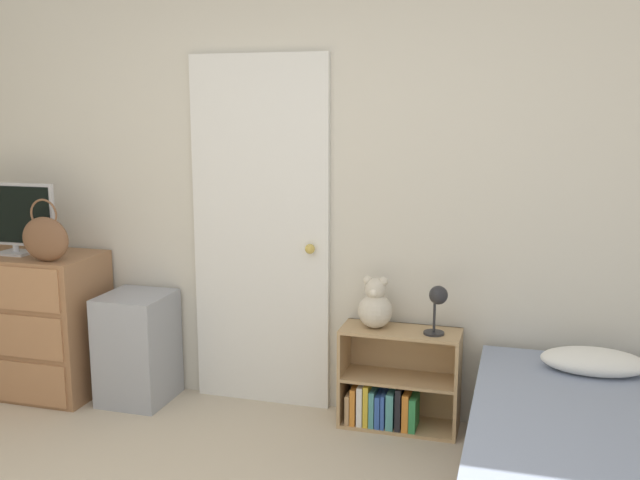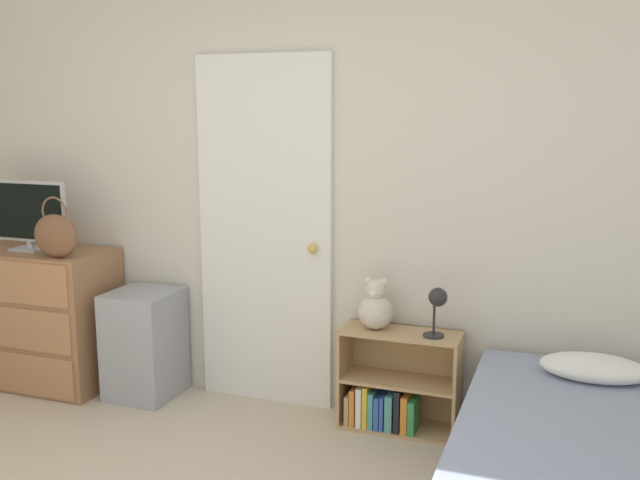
{
  "view_description": "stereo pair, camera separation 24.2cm",
  "coord_description": "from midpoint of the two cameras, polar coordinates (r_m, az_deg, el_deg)",
  "views": [
    {
      "loc": [
        1.2,
        -1.62,
        1.73
      ],
      "look_at": [
        0.17,
        1.92,
        1.04
      ],
      "focal_mm": 40.0,
      "sensor_mm": 36.0,
      "label": 1
    },
    {
      "loc": [
        1.43,
        -1.55,
        1.73
      ],
      "look_at": [
        0.17,
        1.92,
        1.04
      ],
      "focal_mm": 40.0,
      "sensor_mm": 36.0,
      "label": 2
    }
  ],
  "objects": [
    {
      "name": "door_closed",
      "position": [
        4.11,
        -2.75,
        0.51
      ],
      "size": [
        0.82,
        0.09,
        2.02
      ],
      "color": "white",
      "rests_on": "ground_plane"
    },
    {
      "name": "storage_bin",
      "position": [
        4.43,
        -12.33,
        -8.13
      ],
      "size": [
        0.38,
        0.4,
        0.65
      ],
      "color": "#999EA8",
      "rests_on": "ground_plane"
    },
    {
      "name": "wall_back",
      "position": [
        4.03,
        0.86,
        4.12
      ],
      "size": [
        10.0,
        0.06,
        2.55
      ],
      "color": "beige",
      "rests_on": "ground_plane"
    },
    {
      "name": "handbag",
      "position": [
        4.37,
        -18.92,
        0.37
      ],
      "size": [
        0.3,
        0.11,
        0.36
      ],
      "color": "brown",
      "rests_on": "dresser"
    },
    {
      "name": "desk_lamp",
      "position": [
        3.74,
        11.21,
        -4.96
      ],
      "size": [
        0.12,
        0.12,
        0.27
      ],
      "color": "#262628",
      "rests_on": "bookshelf"
    },
    {
      "name": "bookshelf",
      "position": [
        3.99,
        7.63,
        -11.91
      ],
      "size": [
        0.64,
        0.26,
        0.55
      ],
      "color": "tan",
      "rests_on": "ground_plane"
    },
    {
      "name": "dresser",
      "position": [
        4.79,
        -20.06,
        -5.81
      ],
      "size": [
        0.91,
        0.49,
        0.86
      ],
      "color": "#996B47",
      "rests_on": "ground_plane"
    },
    {
      "name": "teddy_bear",
      "position": [
        3.85,
        6.28,
        -5.35
      ],
      "size": [
        0.19,
        0.19,
        0.28
      ],
      "color": "beige",
      "rests_on": "bookshelf"
    },
    {
      "name": "tv",
      "position": [
        4.65,
        -21.01,
        1.94
      ],
      "size": [
        0.57,
        0.16,
        0.43
      ],
      "color": "#B7B7BC",
      "rests_on": "dresser"
    }
  ]
}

